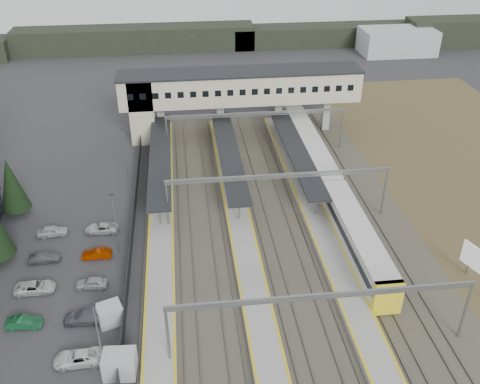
{
  "coord_description": "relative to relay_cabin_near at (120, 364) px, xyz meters",
  "views": [
    {
      "loc": [
        0.38,
        -42.8,
        39.24
      ],
      "look_at": [
        7.29,
        15.5,
        4.0
      ],
      "focal_mm": 40.0,
      "sensor_mm": 36.0,
      "label": 1
    }
  ],
  "objects": [
    {
      "name": "canopies",
      "position": [
        13.47,
        35.55,
        2.69
      ],
      "size": [
        23.1,
        30.0,
        3.28
      ],
      "color": "black",
      "rests_on": "ground"
    },
    {
      "name": "train",
      "position": [
        26.47,
        35.87,
        0.96
      ],
      "size": [
        3.06,
        63.94,
        3.85
      ],
      "color": "silver",
      "rests_on": "ground"
    },
    {
      "name": "treeline_far",
      "position": [
        30.28,
        100.82,
        1.72
      ],
      "size": [
        170.0,
        19.0,
        7.0
      ],
      "color": "black",
      "rests_on": "ground"
    },
    {
      "name": "rail_corridor",
      "position": [
        15.8,
        13.55,
        -0.94
      ],
      "size": [
        34.0,
        90.0,
        0.92
      ],
      "color": "#3C382E",
      "rests_on": "ground"
    },
    {
      "name": "fence",
      "position": [
        -0.03,
        13.55,
        -0.23
      ],
      "size": [
        0.08,
        90.0,
        2.0
      ],
      "color": "#26282B",
      "rests_on": "ground"
    },
    {
      "name": "relay_cabin_far",
      "position": [
        -1.48,
        6.69,
        -0.14
      ],
      "size": [
        2.92,
        2.69,
        2.18
      ],
      "color": "#A6AAAD",
      "rests_on": "ground"
    },
    {
      "name": "ground",
      "position": [
        6.47,
        8.55,
        -1.23
      ],
      "size": [
        220.0,
        220.0,
        0.0
      ],
      "primitive_type": "plane",
      "color": "#2B2B2D",
      "rests_on": "ground"
    },
    {
      "name": "lampposts",
      "position": [
        -1.53,
        9.8,
        3.11
      ],
      "size": [
        0.5,
        53.25,
        8.07
      ],
      "color": "gray",
      "rests_on": "ground"
    },
    {
      "name": "footbridge",
      "position": [
        14.17,
        50.54,
        6.7
      ],
      "size": [
        40.4,
        6.4,
        11.2
      ],
      "color": "#BFB895",
      "rests_on": "ground"
    },
    {
      "name": "gantries",
      "position": [
        18.47,
        11.55,
        4.77
      ],
      "size": [
        28.4,
        62.28,
        7.17
      ],
      "color": "gray",
      "rests_on": "ground"
    },
    {
      "name": "relay_cabin_near",
      "position": [
        0.0,
        0.0,
        0.0
      ],
      "size": [
        3.08,
        2.35,
        2.46
      ],
      "color": "#A6AAAD",
      "rests_on": "ground"
    },
    {
      "name": "car_park",
      "position": [
        -6.75,
        1.63,
        -0.62
      ],
      "size": [
        10.45,
        44.59,
        1.3
      ],
      "color": "silver",
      "rests_on": "ground"
    }
  ]
}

